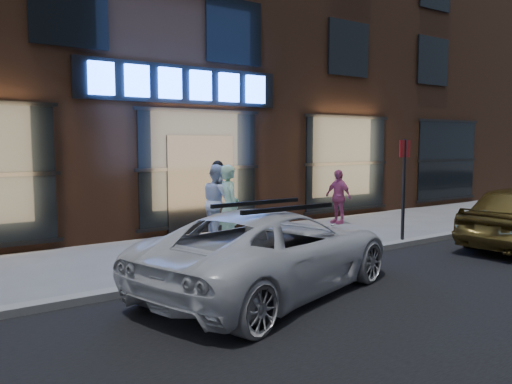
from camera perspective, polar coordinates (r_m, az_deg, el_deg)
ground at (r=9.32m, az=5.35°, el=-8.19°), size 90.00×90.00×0.00m
curb at (r=9.31m, az=5.35°, el=-7.83°), size 60.00×0.25×0.12m
storefront_building at (r=16.28m, az=-13.53°, el=15.84°), size 30.20×8.28×10.30m
building_east at (r=32.28m, az=26.08°, el=11.80°), size 14.00×10.00×12.00m
man_bowtie at (r=10.68m, az=-3.06°, el=-1.59°), size 0.54×0.72×1.76m
man_cap at (r=11.53m, az=-4.37°, el=-1.10°), size 0.81×0.96×1.74m
passerby at (r=13.93m, az=9.35°, el=-0.52°), size 0.41×0.89×1.49m
white_suv at (r=7.48m, az=1.82°, el=-6.69°), size 4.92×3.32×1.25m
sign_post at (r=11.24m, az=16.54°, el=1.16°), size 0.37×0.07×2.30m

